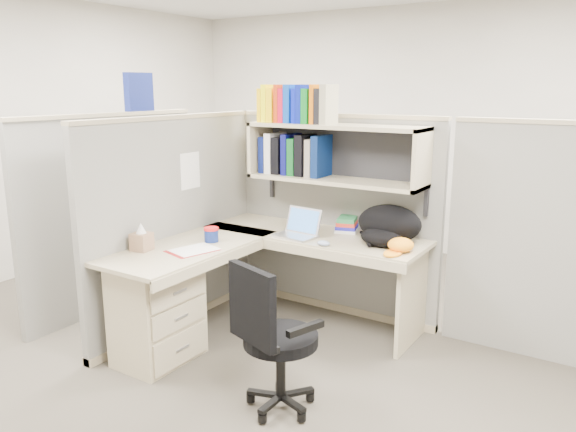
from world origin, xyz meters
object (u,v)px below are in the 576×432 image
Objects in this scene: backpack at (386,225)px; snack_canister at (211,234)px; laptop at (295,223)px; task_chair at (275,360)px; desk at (201,292)px.

backpack is 4.34× the size of snack_canister.
task_chair is (0.52, -1.04, -0.52)m from laptop.
laptop reaches higher than desk.
laptop reaches higher than task_chair.
backpack is 1.26m from snack_canister.
desk is 1.93× the size of task_chair.
backpack is at bearing 29.97° from snack_canister.
laptop is 2.81× the size of snack_canister.
desk is 16.12× the size of snack_canister.
backpack is (0.64, 0.19, 0.03)m from laptop.
task_chair is at bearing -31.98° from snack_canister.
laptop is at bearing 179.81° from backpack.
snack_canister is (-1.09, -0.63, -0.08)m from backpack.
task_chair is (0.97, -0.60, -0.47)m from snack_canister.
desk is at bearing -155.24° from backpack.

